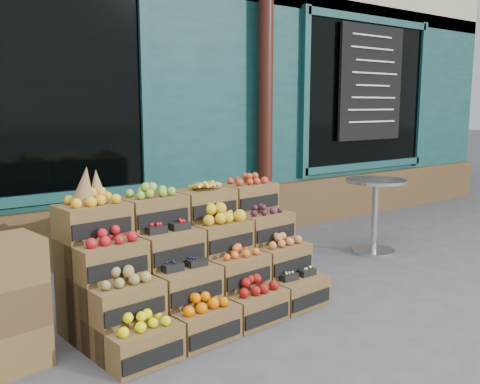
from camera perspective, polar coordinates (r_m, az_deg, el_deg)
ground at (r=4.48m, az=7.61°, el=-11.72°), size 60.00×60.00×0.00m
shop_facade at (r=8.63m, az=-17.35°, el=14.19°), size 12.00×6.24×4.80m
crate_display at (r=4.12m, az=-4.88°, el=-8.08°), size 1.98×1.08×1.20m
bistro_table at (r=5.97m, az=14.20°, el=-1.58°), size 0.64×0.64×0.81m
shopkeeper at (r=5.84m, az=-21.99°, el=2.09°), size 0.69×0.46×1.87m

